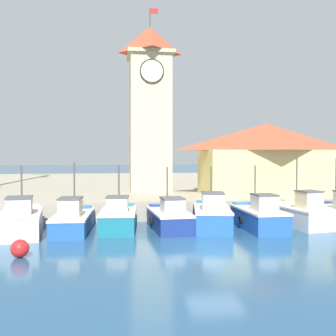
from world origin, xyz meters
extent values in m
plane|color=navy|center=(0.00, 0.00, 0.00)|extent=(300.00, 300.00, 0.00)
cube|color=#9E937F|center=(0.00, 28.54, 0.65)|extent=(120.00, 40.00, 1.31)
cube|color=silver|center=(-9.75, 5.12, 0.59)|extent=(2.71, 4.80, 1.19)
cube|color=silver|center=(-10.03, 7.12, 1.31)|extent=(1.85, 0.84, 0.24)
cube|color=silver|center=(-9.75, 5.12, 1.24)|extent=(2.78, 4.86, 0.12)
cube|color=#B2ADA3|center=(-9.64, 4.33, 1.72)|extent=(1.44, 1.53, 0.84)
cube|color=#4C4C51|center=(-9.64, 4.33, 2.18)|extent=(1.53, 1.62, 0.08)
cylinder|color=#4C4742|center=(-9.83, 5.68, 2.58)|extent=(0.10, 0.10, 2.55)
torus|color=black|center=(-10.90, 5.19, 0.59)|extent=(0.19, 0.53, 0.52)
cube|color=#2356A8|center=(-6.99, 5.75, 0.47)|extent=(2.13, 5.14, 0.93)
cube|color=#2356A8|center=(-6.90, 8.03, 1.05)|extent=(1.65, 0.67, 0.24)
cube|color=silver|center=(-6.99, 5.75, 0.98)|extent=(2.19, 5.20, 0.12)
cube|color=beige|center=(-7.03, 4.86, 1.52)|extent=(1.21, 1.57, 0.96)
cube|color=#4C4C51|center=(-7.03, 4.86, 2.04)|extent=(1.29, 1.65, 0.08)
cylinder|color=#4C4742|center=(-6.96, 6.38, 2.54)|extent=(0.10, 0.10, 3.00)
torus|color=black|center=(-8.02, 6.04, 0.47)|extent=(0.14, 0.52, 0.52)
cube|color=#196B7F|center=(-4.37, 5.72, 0.54)|extent=(2.28, 4.34, 1.08)
cube|color=#196B7F|center=(-4.24, 7.57, 1.20)|extent=(1.72, 0.72, 0.24)
cube|color=silver|center=(-4.37, 5.72, 1.13)|extent=(2.34, 4.40, 0.12)
cube|color=beige|center=(-4.42, 4.99, 1.61)|extent=(1.28, 1.34, 0.84)
cube|color=#4C4C51|center=(-4.42, 4.99, 2.07)|extent=(1.36, 1.43, 0.08)
cylinder|color=#4C4742|center=(-4.33, 6.25, 2.52)|extent=(0.10, 0.10, 2.65)
torus|color=black|center=(-5.42, 6.01, 0.54)|extent=(0.16, 0.53, 0.52)
cube|color=navy|center=(-1.34, 5.69, 0.50)|extent=(2.35, 4.88, 1.00)
cube|color=navy|center=(-1.51, 7.81, 1.12)|extent=(1.72, 0.73, 0.24)
cube|color=silver|center=(-1.34, 5.69, 1.05)|extent=(2.41, 4.95, 0.12)
cube|color=beige|center=(-1.28, 4.87, 1.51)|extent=(1.29, 1.51, 0.81)
cube|color=#4C4C51|center=(-1.28, 4.87, 1.96)|extent=(1.38, 1.60, 0.08)
cylinder|color=#4C4742|center=(-1.39, 6.28, 2.42)|extent=(0.10, 0.10, 2.62)
torus|color=black|center=(-2.42, 5.84, 0.50)|extent=(0.16, 0.53, 0.52)
cube|color=#2356A8|center=(1.26, 5.66, 0.58)|extent=(2.87, 5.29, 1.16)
cube|color=#2356A8|center=(1.65, 7.89, 1.28)|extent=(1.80, 0.89, 0.24)
cube|color=silver|center=(1.26, 5.66, 1.21)|extent=(2.94, 5.36, 0.12)
cube|color=silver|center=(1.10, 4.80, 1.74)|extent=(1.46, 1.69, 0.94)
cube|color=#4C4C51|center=(1.10, 4.80, 2.25)|extent=(1.55, 1.79, 0.08)
cylinder|color=#4C4742|center=(1.37, 6.28, 2.49)|extent=(0.10, 0.10, 2.44)
torus|color=black|center=(0.23, 6.10, 0.58)|extent=(0.21, 0.53, 0.52)
cube|color=#2356A8|center=(3.98, 5.04, 0.56)|extent=(2.09, 4.83, 1.11)
cube|color=#2356A8|center=(3.92, 7.18, 1.23)|extent=(1.68, 0.65, 0.24)
cube|color=silver|center=(3.98, 5.04, 1.16)|extent=(2.16, 4.89, 0.12)
cube|color=beige|center=(4.01, 4.20, 1.67)|extent=(1.22, 1.47, 0.90)
cube|color=#4C4C51|center=(4.01, 4.20, 2.16)|extent=(1.30, 1.55, 0.08)
cylinder|color=#4C4742|center=(3.96, 5.64, 2.52)|extent=(0.10, 0.10, 2.60)
torus|color=black|center=(2.91, 5.25, 0.56)|extent=(0.13, 0.52, 0.52)
cube|color=silver|center=(6.92, 5.49, 0.56)|extent=(2.62, 4.35, 1.11)
cube|color=silver|center=(6.62, 7.26, 1.23)|extent=(1.75, 0.87, 0.24)
cube|color=silver|center=(6.92, 5.49, 1.16)|extent=(2.69, 4.42, 0.12)
cube|color=beige|center=(7.03, 4.79, 1.73)|extent=(1.37, 1.40, 1.01)
cube|color=#4C4C51|center=(7.03, 4.79, 2.27)|extent=(1.46, 1.50, 0.08)
cylinder|color=#4C4742|center=(6.83, 5.99, 2.77)|extent=(0.10, 0.10, 3.10)
torus|color=black|center=(5.83, 5.51, 0.56)|extent=(0.21, 0.53, 0.52)
cube|color=navy|center=(9.73, 7.75, 1.14)|extent=(1.60, 0.77, 0.24)
cylinder|color=#4C4742|center=(9.54, 6.10, 2.69)|extent=(0.10, 0.10, 3.12)
torus|color=black|center=(8.52, 5.82, 0.51)|extent=(0.18, 0.53, 0.52)
cube|color=beige|center=(-1.57, 16.46, 7.07)|extent=(3.41, 3.41, 11.52)
cube|color=tan|center=(-1.57, 16.46, 12.98)|extent=(3.91, 3.91, 0.30)
pyramid|color=#A3472D|center=(-1.57, 16.46, 14.27)|extent=(3.91, 3.91, 2.29)
cylinder|color=white|center=(-1.57, 14.69, 11.29)|extent=(1.88, 0.12, 1.88)
torus|color=#332D23|center=(-1.57, 14.65, 11.29)|extent=(2.00, 0.12, 2.00)
cylinder|color=#3F3F3F|center=(-1.57, 16.46, 16.22)|extent=(0.08, 0.08, 1.60)
cube|color=red|center=(-1.22, 16.46, 16.77)|extent=(0.70, 0.04, 0.44)
cube|color=#E5D17A|center=(7.32, 12.33, 3.06)|extent=(10.01, 5.25, 3.51)
pyramid|color=#A3472D|center=(7.32, 12.33, 5.87)|extent=(10.41, 5.65, 2.10)
sphere|color=red|center=(-8.65, 0.15, 0.40)|extent=(0.79, 0.79, 0.79)
cylinder|color=#33333D|center=(4.13, 9.81, 1.73)|extent=(0.22, 0.22, 0.85)
cube|color=red|center=(4.13, 9.81, 2.44)|extent=(0.34, 0.22, 0.56)
sphere|color=beige|center=(4.13, 9.81, 2.83)|extent=(0.20, 0.20, 0.20)
camera|label=1|loc=(-4.46, -17.48, 4.50)|focal=42.00mm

